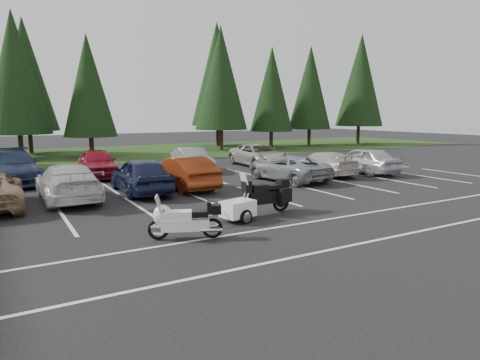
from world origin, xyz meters
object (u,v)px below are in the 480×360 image
object	(u,v)px
car_near_5	(184,172)
car_near_7	(323,163)
car_far_3	(192,160)
cargo_trailer	(238,211)
car_far_1	(13,167)
car_near_8	(363,160)
adventure_motorcycle	(263,193)
touring_motorcycle	(185,217)
car_far_2	(97,163)
car_near_3	(68,182)
car_far_4	(259,155)
car_near_4	(141,175)
car_near_6	(288,168)

from	to	relation	value
car_near_5	car_near_7	xyz separation A→B (m)	(8.59, 0.12, -0.09)
car_far_3	cargo_trailer	bearing A→B (deg)	-102.20
car_far_1	car_near_8	bearing A→B (deg)	-20.91
adventure_motorcycle	car_near_7	bearing A→B (deg)	36.48
car_near_8	touring_motorcycle	size ratio (longest dim) A/B	1.96
car_far_1	car_far_2	size ratio (longest dim) A/B	1.25
touring_motorcycle	adventure_motorcycle	distance (m)	3.80
car_near_5	car_far_1	world-z (taller)	car_far_1
car_near_7	car_far_3	xyz separation A→B (m)	(-5.90, 5.07, 0.04)
car_near_3	car_far_4	size ratio (longest dim) A/B	0.98
car_near_4	car_far_4	world-z (taller)	car_near_4
car_near_3	car_near_4	world-z (taller)	car_near_4
adventure_motorcycle	touring_motorcycle	bearing A→B (deg)	-158.87
car_near_7	car_far_3	bearing A→B (deg)	-37.91
car_near_3	car_far_2	xyz separation A→B (m)	(2.39, 5.98, 0.04)
car_near_5	cargo_trailer	bearing A→B (deg)	80.24
car_near_7	adventure_motorcycle	bearing A→B (deg)	40.43
car_near_3	car_far_1	world-z (taller)	car_far_1
car_far_1	car_near_4	bearing A→B (deg)	-52.54
car_near_3	car_far_1	xyz separation A→B (m)	(-1.74, 5.98, 0.08)
car_near_3	car_far_3	size ratio (longest dim) A/B	1.20
car_near_7	cargo_trailer	bearing A→B (deg)	38.38
car_near_4	car_far_3	world-z (taller)	car_near_4
car_near_3	car_near_8	world-z (taller)	car_near_8
car_near_7	touring_motorcycle	xyz separation A→B (m)	(-11.72, -7.77, -0.03)
cargo_trailer	adventure_motorcycle	distance (m)	1.39
car_near_3	car_near_4	bearing A→B (deg)	-177.72
car_far_4	adventure_motorcycle	size ratio (longest dim) A/B	2.09
touring_motorcycle	cargo_trailer	world-z (taller)	touring_motorcycle
car_far_1	adventure_motorcycle	xyz separation A→B (m)	(7.29, -11.90, -0.07)
car_near_7	car_near_8	world-z (taller)	car_near_8
car_near_7	car_far_2	world-z (taller)	car_far_2
car_near_6	car_far_3	xyz separation A→B (m)	(-2.91, 5.75, 0.03)
car_near_7	car_far_1	world-z (taller)	car_far_1
car_near_4	car_far_1	world-z (taller)	car_far_1
car_near_5	car_far_1	distance (m)	8.95
car_far_4	cargo_trailer	size ratio (longest dim) A/B	3.43
car_near_5	car_near_7	bearing A→B (deg)	178.42
car_far_2	car_far_4	size ratio (longest dim) A/B	0.88
car_near_7	car_near_5	bearing A→B (deg)	3.57
car_near_6	cargo_trailer	size ratio (longest dim) A/B	3.17
car_far_1	car_near_5	bearing A→B (deg)	-41.53
car_near_4	car_far_3	xyz separation A→B (m)	(4.80, 5.32, -0.09)
car_far_3	car_far_4	world-z (taller)	car_far_4
car_near_4	car_near_5	world-z (taller)	car_near_4
car_near_5	cargo_trailer	distance (m)	6.72
car_near_8	car_far_1	bearing A→B (deg)	-21.63
car_near_3	car_near_6	distance (m)	10.77
car_near_6	car_far_1	world-z (taller)	car_far_1
car_far_1	car_far_2	bearing A→B (deg)	-2.01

